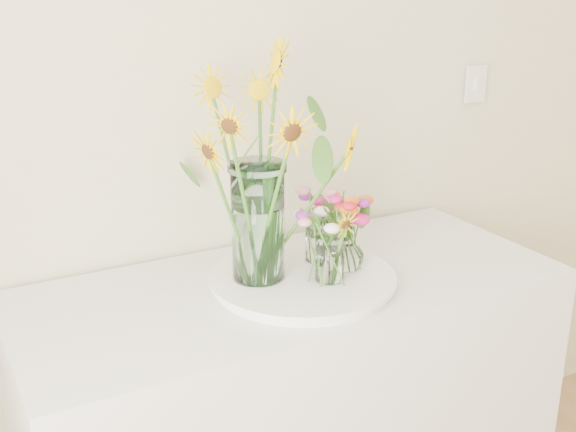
# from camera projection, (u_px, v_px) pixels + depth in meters

# --- Properties ---
(counter) EXTENTS (1.40, 0.60, 0.90)m
(counter) POSITION_uv_depth(u_px,v_px,m) (292.00, 430.00, 1.99)
(counter) COLOR white
(counter) RESTS_ON ground_plane
(tray) EXTENTS (0.45, 0.45, 0.02)m
(tray) POSITION_uv_depth(u_px,v_px,m) (303.00, 281.00, 1.81)
(tray) COLOR white
(tray) RESTS_ON counter
(mason_jar) EXTENTS (0.16, 0.16, 0.30)m
(mason_jar) POSITION_uv_depth(u_px,v_px,m) (258.00, 222.00, 1.75)
(mason_jar) COLOR silver
(mason_jar) RESTS_ON tray
(sunflower_bouquet) EXTENTS (0.94, 0.94, 0.58)m
(sunflower_bouquet) POSITION_uv_depth(u_px,v_px,m) (257.00, 167.00, 1.70)
(sunflower_bouquet) COLOR yellow
(sunflower_bouquet) RESTS_ON tray
(small_vase_a) EXTENTS (0.09, 0.09, 0.12)m
(small_vase_a) POSITION_uv_depth(u_px,v_px,m) (330.00, 259.00, 1.76)
(small_vase_a) COLOR white
(small_vase_a) RESTS_ON tray
(wildflower_posy_a) EXTENTS (0.20, 0.20, 0.21)m
(wildflower_posy_a) POSITION_uv_depth(u_px,v_px,m) (330.00, 242.00, 1.74)
(wildflower_posy_a) COLOR orange
(wildflower_posy_a) RESTS_ON tray
(small_vase_b) EXTENTS (0.10, 0.10, 0.12)m
(small_vase_b) POSITION_uv_depth(u_px,v_px,m) (347.00, 248.00, 1.83)
(small_vase_b) COLOR white
(small_vase_b) RESTS_ON tray
(wildflower_posy_b) EXTENTS (0.19, 0.19, 0.21)m
(wildflower_posy_b) POSITION_uv_depth(u_px,v_px,m) (348.00, 231.00, 1.81)
(wildflower_posy_b) COLOR orange
(wildflower_posy_b) RESTS_ON tray
(small_vase_c) EXTENTS (0.09, 0.09, 0.12)m
(small_vase_c) POSITION_uv_depth(u_px,v_px,m) (319.00, 240.00, 1.88)
(small_vase_c) COLOR white
(small_vase_c) RESTS_ON tray
(wildflower_posy_c) EXTENTS (0.18, 0.18, 0.21)m
(wildflower_posy_c) POSITION_uv_depth(u_px,v_px,m) (319.00, 224.00, 1.87)
(wildflower_posy_c) COLOR orange
(wildflower_posy_c) RESTS_ON tray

